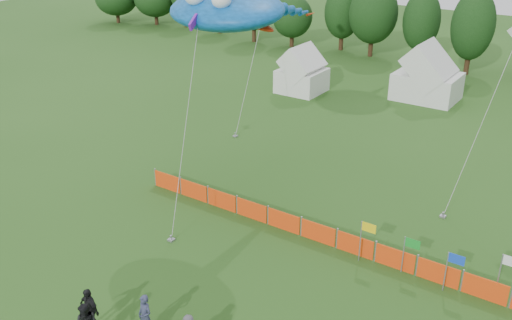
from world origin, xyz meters
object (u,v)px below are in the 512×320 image
Objects in this scene: spectator_d at (89,309)px; stingray_kite at (232,9)px; tent_right at (428,78)px; tent_left at (302,73)px; barrier_fence at (318,233)px; spectator_a at (145,316)px.

stingray_kite is (-1.89, 12.20, 9.62)m from spectator_d.
tent_right is 35.74m from spectator_d.
spectator_d is (8.74, -31.54, -0.74)m from tent_left.
tent_left is at bearing 109.51° from stingray_kite.
tent_right is 0.24× the size of barrier_fence.
spectator_d reaches higher than barrier_fence.
tent_right is 2.87× the size of spectator_a.
barrier_fence is 11.49m from spectator_d.
spectator_d is at bearing -81.21° from stingray_kite.
stingray_kite reaches higher than tent_right.
tent_left is at bearing 122.04° from barrier_fence.
spectator_d is at bearing -91.76° from tent_right.
tent_left is 24.69m from barrier_fence.
spectator_a is at bearing -70.57° from stingray_kite.
spectator_a is at bearing 28.07° from spectator_d.
tent_left is 32.47m from spectator_a.
stingray_kite reaches higher than spectator_d.
spectator_a is at bearing -70.52° from tent_left.
tent_left is 2.02× the size of spectator_d.
barrier_fence is at bearing 83.66° from spectator_a.
tent_left is 2.05× the size of spectator_a.
spectator_a is 2.29m from spectator_d.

